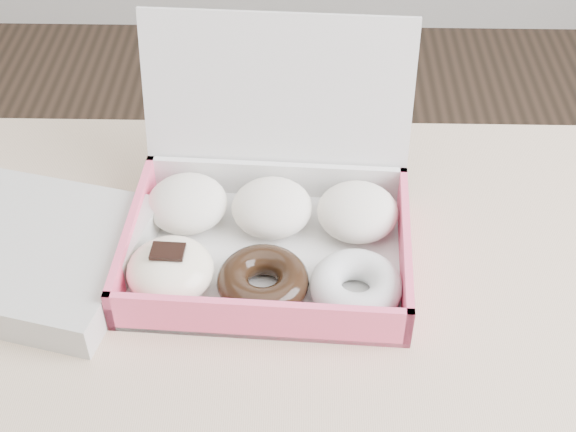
{
  "coord_description": "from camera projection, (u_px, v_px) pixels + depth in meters",
  "views": [
    {
      "loc": [
        0.09,
        -0.43,
        1.35
      ],
      "look_at": [
        0.08,
        0.15,
        0.82
      ],
      "focal_mm": 50.0,
      "sensor_mm": 36.0,
      "label": 1
    }
  ],
  "objects": [
    {
      "name": "donut_box",
      "position": [
        266.0,
        226.0,
        0.83
      ],
      "size": [
        0.3,
        0.27,
        0.21
      ],
      "rotation": [
        0.0,
        0.0,
        -0.05
      ],
      "color": "silver",
      "rests_on": "table"
    },
    {
      "name": "newspapers",
      "position": [
        20.0,
        251.0,
        0.82
      ],
      "size": [
        0.28,
        0.24,
        0.04
      ],
      "primitive_type": "cube",
      "rotation": [
        0.0,
        0.0,
        -0.24
      ],
      "color": "beige",
      "rests_on": "table"
    },
    {
      "name": "table",
      "position": [
        202.0,
        429.0,
        0.78
      ],
      "size": [
        1.2,
        0.8,
        0.75
      ],
      "color": "tan",
      "rests_on": "ground"
    }
  ]
}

